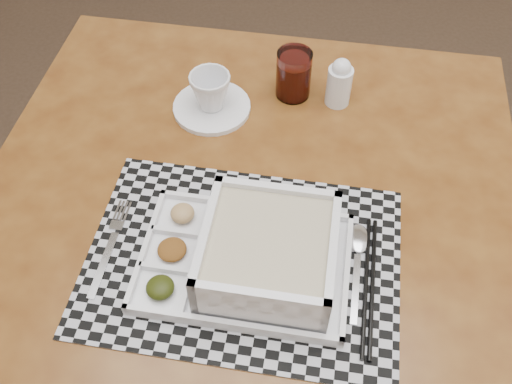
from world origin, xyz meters
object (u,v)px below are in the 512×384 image
Objects in this scene: dining_table at (247,225)px; cup at (211,91)px; juice_glass at (294,76)px; creamer_bottle at (339,83)px; serving_tray at (261,256)px.

dining_table is 12.92× the size of cup.
creamer_bottle is (0.09, -0.02, 0.00)m from juice_glass.
dining_table is at bearing -103.85° from juice_glass.
serving_tray is 3.30× the size of creamer_bottle.
cup is at bearing 108.71° from serving_tray.
cup is at bearing 111.40° from dining_table.
dining_table is 0.26m from cup.
serving_tray and juice_glass have the same top height.
cup is (-0.09, 0.22, 0.12)m from dining_table.
dining_table is 0.31m from juice_glass.
serving_tray reaches higher than cup.
creamer_bottle reaches higher than serving_tray.
creamer_bottle is at bearing 2.20° from cup.
dining_table is 0.18m from serving_tray.
cup reaches higher than dining_table.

